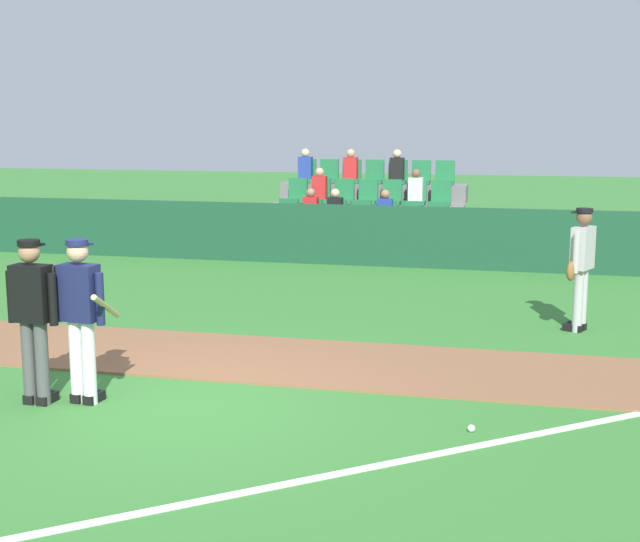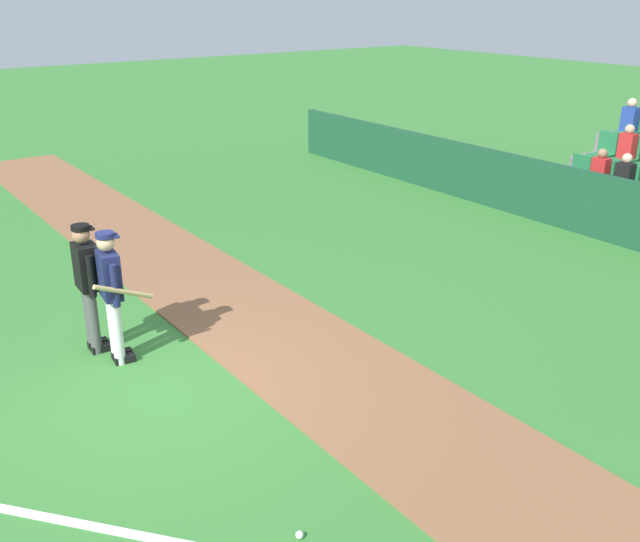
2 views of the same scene
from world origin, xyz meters
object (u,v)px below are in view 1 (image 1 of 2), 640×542
(runner_grey_jersey, at_px, (581,265))
(baseball, at_px, (471,428))
(umpire_home_plate, at_px, (34,312))
(batter_navy_jersey, at_px, (81,314))

(runner_grey_jersey, height_order, baseball, runner_grey_jersey)
(umpire_home_plate, relative_size, baseball, 23.78)
(umpire_home_plate, relative_size, runner_grey_jersey, 1.00)
(runner_grey_jersey, relative_size, baseball, 23.78)
(baseball, bearing_deg, batter_navy_jersey, -179.12)
(batter_navy_jersey, bearing_deg, baseball, 0.88)
(baseball, bearing_deg, runner_grey_jersey, 74.66)
(umpire_home_plate, bearing_deg, baseball, 2.40)
(umpire_home_plate, bearing_deg, batter_navy_jersey, 15.11)
(batter_navy_jersey, xyz_separation_m, umpire_home_plate, (-0.47, -0.13, 0.03))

